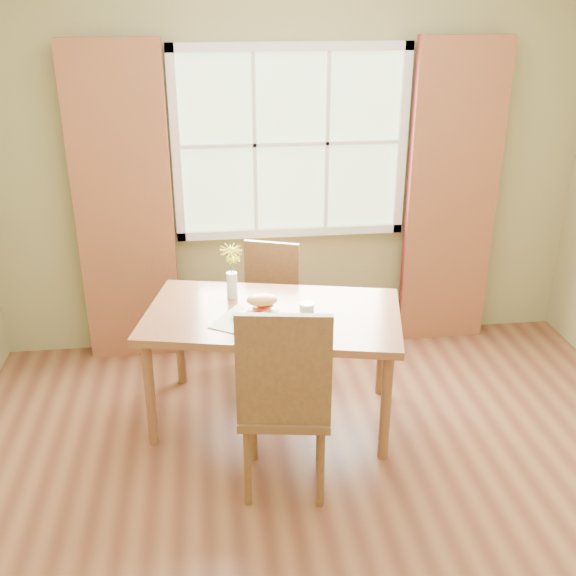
# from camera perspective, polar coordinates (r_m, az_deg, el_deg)

# --- Properties ---
(room) EXTENTS (4.24, 3.84, 2.74)m
(room) POSITION_cam_1_polar(r_m,az_deg,el_deg) (2.98, 4.83, 2.01)
(room) COLOR brown
(room) RESTS_ON ground
(window) EXTENTS (1.62, 0.06, 1.32)m
(window) POSITION_cam_1_polar(r_m,az_deg,el_deg) (4.71, 0.25, 12.12)
(window) COLOR #B9D8A3
(window) RESTS_ON room
(curtain_left) EXTENTS (0.65, 0.08, 2.20)m
(curtain_left) POSITION_cam_1_polar(r_m,az_deg,el_deg) (4.72, -13.70, 6.44)
(curtain_left) COLOR maroon
(curtain_left) RESTS_ON room
(curtain_right) EXTENTS (0.65, 0.08, 2.20)m
(curtain_right) POSITION_cam_1_polar(r_m,az_deg,el_deg) (5.00, 13.69, 7.40)
(curtain_right) COLOR maroon
(curtain_right) RESTS_ON room
(dining_table) EXTENTS (1.64, 1.15, 0.73)m
(dining_table) POSITION_cam_1_polar(r_m,az_deg,el_deg) (3.99, -1.29, -3.04)
(dining_table) COLOR brown
(dining_table) RESTS_ON room
(chair_near) EXTENTS (0.52, 0.52, 1.10)m
(chair_near) POSITION_cam_1_polar(r_m,az_deg,el_deg) (3.40, -0.29, -9.16)
(chair_near) COLOR brown
(chair_near) RESTS_ON room
(chair_far) EXTENTS (0.49, 0.49, 0.92)m
(chair_far) POSITION_cam_1_polar(r_m,az_deg,el_deg) (4.58, -1.69, -1.43)
(chair_far) COLOR brown
(chair_far) RESTS_ON room
(placemat) EXTENTS (0.56, 0.52, 0.01)m
(placemat) POSITION_cam_1_polar(r_m,az_deg,el_deg) (3.82, -2.66, -3.02)
(placemat) COLOR beige
(placemat) RESTS_ON dining_table
(plate) EXTENTS (0.31, 0.31, 0.01)m
(plate) POSITION_cam_1_polar(r_m,az_deg,el_deg) (3.83, -2.42, -2.84)
(plate) COLOR #80CD33
(plate) RESTS_ON placemat
(croissant_sandwich) EXTENTS (0.19, 0.13, 0.14)m
(croissant_sandwich) POSITION_cam_1_polar(r_m,az_deg,el_deg) (3.84, -2.21, -1.54)
(croissant_sandwich) COLOR #F4AD53
(croissant_sandwich) RESTS_ON plate
(water_glass) EXTENTS (0.08, 0.08, 0.13)m
(water_glass) POSITION_cam_1_polar(r_m,az_deg,el_deg) (3.80, 1.59, -2.20)
(water_glass) COLOR silver
(water_glass) RESTS_ON dining_table
(flower_vase) EXTENTS (0.14, 0.14, 0.34)m
(flower_vase) POSITION_cam_1_polar(r_m,az_deg,el_deg) (4.08, -4.79, 1.77)
(flower_vase) COLOR silver
(flower_vase) RESTS_ON dining_table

